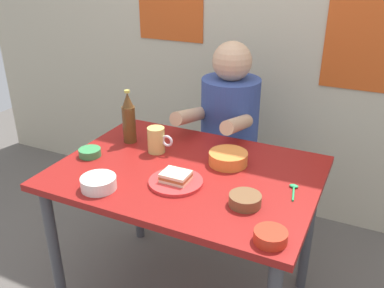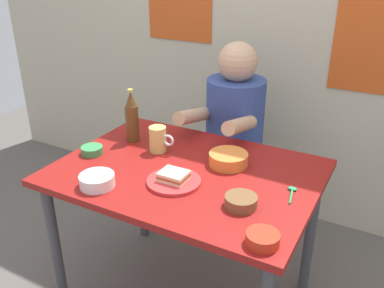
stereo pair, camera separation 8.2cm
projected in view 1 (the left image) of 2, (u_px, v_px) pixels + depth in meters
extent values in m
cube|color=#BCB299|center=(267.00, 6.00, 2.40)|extent=(4.40, 0.08, 2.60)
cube|color=#CC4C19|center=(170.00, 5.00, 2.62)|extent=(0.46, 0.01, 0.43)
cube|color=#CC4C19|center=(362.00, 41.00, 2.22)|extent=(0.38, 0.01, 0.54)
cube|color=maroon|center=(187.00, 173.00, 1.79)|extent=(1.10, 0.80, 0.03)
cylinder|color=#3F3F44|center=(55.00, 256.00, 1.86)|extent=(0.05, 0.05, 0.71)
cylinder|color=#3F3F44|center=(137.00, 185.00, 2.41)|extent=(0.05, 0.05, 0.71)
cylinder|color=#3F3F44|center=(308.00, 230.00, 2.03)|extent=(0.05, 0.05, 0.71)
cylinder|color=#4C4C51|center=(226.00, 201.00, 2.54)|extent=(0.08, 0.08, 0.41)
cylinder|color=#2D2D33|center=(228.00, 168.00, 2.44)|extent=(0.34, 0.34, 0.04)
cylinder|color=#33478C|center=(230.00, 124.00, 2.33)|extent=(0.32, 0.32, 0.52)
sphere|color=tan|center=(232.00, 61.00, 2.18)|extent=(0.21, 0.21, 0.21)
cylinder|color=tan|center=(189.00, 116.00, 2.12)|extent=(0.07, 0.31, 0.14)
cylinder|color=tan|center=(237.00, 124.00, 2.02)|extent=(0.07, 0.31, 0.14)
cylinder|color=red|center=(176.00, 182.00, 1.67)|extent=(0.22, 0.22, 0.01)
cube|color=beige|center=(176.00, 179.00, 1.67)|extent=(0.11, 0.09, 0.01)
cube|color=#9E592D|center=(176.00, 176.00, 1.66)|extent=(0.11, 0.09, 0.01)
cube|color=beige|center=(176.00, 174.00, 1.66)|extent=(0.11, 0.09, 0.01)
cylinder|color=#D1BC66|center=(156.00, 140.00, 1.92)|extent=(0.08, 0.08, 0.12)
torus|color=silver|center=(167.00, 141.00, 1.89)|extent=(0.06, 0.01, 0.06)
cylinder|color=#593819|center=(129.00, 124.00, 2.01)|extent=(0.06, 0.06, 0.18)
cone|color=#593819|center=(127.00, 100.00, 1.95)|extent=(0.05, 0.05, 0.07)
cylinder|color=#BFB74C|center=(127.00, 91.00, 1.94)|extent=(0.03, 0.03, 0.01)
cylinder|color=silver|center=(99.00, 183.00, 1.63)|extent=(0.14, 0.14, 0.05)
cylinder|color=tan|center=(98.00, 180.00, 1.63)|extent=(0.11, 0.11, 0.02)
cylinder|color=#388C4C|center=(90.00, 152.00, 1.89)|extent=(0.10, 0.10, 0.03)
cylinder|color=#5B643A|center=(90.00, 151.00, 1.89)|extent=(0.08, 0.08, 0.02)
cylinder|color=brown|center=(245.00, 200.00, 1.53)|extent=(0.12, 0.12, 0.04)
cylinder|color=brown|center=(245.00, 198.00, 1.52)|extent=(0.10, 0.10, 0.02)
cylinder|color=red|center=(271.00, 236.00, 1.33)|extent=(0.11, 0.11, 0.04)
cylinder|color=#A33521|center=(271.00, 234.00, 1.33)|extent=(0.09, 0.09, 0.02)
cylinder|color=orange|center=(228.00, 158.00, 1.82)|extent=(0.17, 0.17, 0.05)
cylinder|color=#B25B2D|center=(228.00, 156.00, 1.81)|extent=(0.14, 0.14, 0.02)
cylinder|color=#26A559|center=(293.00, 194.00, 1.60)|extent=(0.03, 0.11, 0.01)
ellipsoid|color=#26A559|center=(294.00, 186.00, 1.65)|extent=(0.04, 0.02, 0.01)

